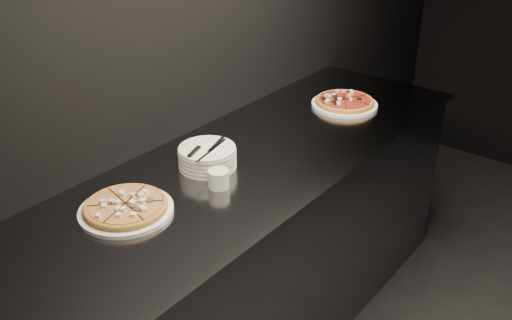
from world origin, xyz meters
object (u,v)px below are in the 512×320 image
Objects in this scene: counter at (247,254)px; cutlery at (206,149)px; ramekin at (219,178)px; pizza_tomato at (345,102)px; pizza_mushroom at (126,208)px; plate_stack at (207,157)px.

counter is 0.57m from cutlery.
pizza_tomato is at bearing 92.13° from ramekin.
pizza_mushroom is 1.55× the size of plate_stack.
counter is 0.54m from ramekin.
ramekin is at bearing -47.26° from cutlery.
plate_stack is 0.93× the size of cutlery.
pizza_tomato is 1.35× the size of cutlery.
plate_stack is (-0.09, -0.13, 0.50)m from counter.
ramekin reaches higher than pizza_mushroom.
pizza_mushroom is 1.28m from pizza_tomato.
cutlery is (-0.08, -0.14, 0.55)m from counter.
counter is at bearing 54.46° from plate_stack.
plate_stack is at bearing -96.75° from pizza_tomato.
counter is at bearing 102.59° from ramekin.
pizza_tomato is 4.15× the size of ramekin.
cutlery is at bearing -96.06° from pizza_tomato.
plate_stack is at bearing 99.80° from cutlery.
plate_stack is 2.88× the size of ramekin.
plate_stack is (-0.10, -0.87, 0.02)m from pizza_tomato.
cutlery reaches higher than counter.
ramekin is (0.04, -0.96, 0.02)m from pizza_tomato.
pizza_tomato is 0.96m from ramekin.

